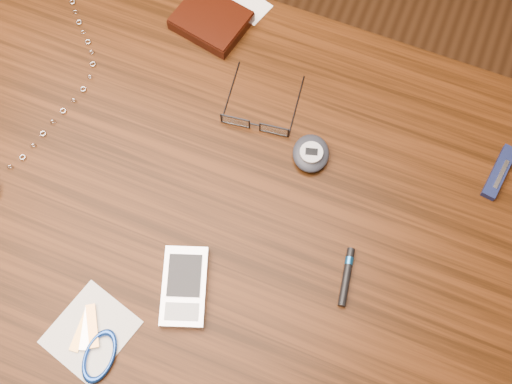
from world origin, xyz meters
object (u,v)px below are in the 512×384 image
pedometer (311,153)px  notepad_keys (95,344)px  pocket_knife (499,172)px  wallet_and_card (212,20)px  eyeglasses (256,122)px  pda_phone (184,286)px  desk (206,218)px

pedometer → notepad_keys: size_ratio=0.58×
pedometer → pocket_knife: size_ratio=0.81×
pedometer → wallet_and_card: bearing=144.6°
pocket_knife → eyeglasses: bearing=-170.8°
pda_phone → pedometer: pedometer is taller
desk → eyeglasses: bearing=76.7°
pedometer → pocket_knife: bearing=16.0°
desk → pda_phone: (0.03, -0.13, 0.11)m
wallet_and_card → pda_phone: wallet_and_card is taller
desk → pda_phone: pda_phone is taller
pda_phone → pocket_knife: size_ratio=1.35×
pedometer → notepad_keys: (-0.17, -0.36, -0.01)m
eyeglasses → pocket_knife: 0.36m
eyeglasses → pocket_knife: eyeglasses is taller
notepad_keys → pocket_knife: size_ratio=1.40×
desk → pedometer: pedometer is taller
desk → notepad_keys: 0.27m
pda_phone → eyeglasses: bearing=90.5°
pda_phone → pedometer: size_ratio=1.66×
desk → eyeglasses: 0.18m
eyeglasses → pedometer: 0.09m
wallet_and_card → pocket_knife: 0.49m
wallet_and_card → pda_phone: size_ratio=1.21×
pda_phone → pocket_knife: 0.47m
eyeglasses → notepad_keys: 0.38m
eyeglasses → pda_phone: size_ratio=0.99×
wallet_and_card → notepad_keys: wallet_and_card is taller
eyeglasses → pedometer: pedometer is taller
pda_phone → notepad_keys: (-0.08, -0.11, -0.00)m
pedometer → pda_phone: bearing=-110.2°
wallet_and_card → pocket_knife: (0.48, -0.08, -0.01)m
notepad_keys → pda_phone: bearing=55.4°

